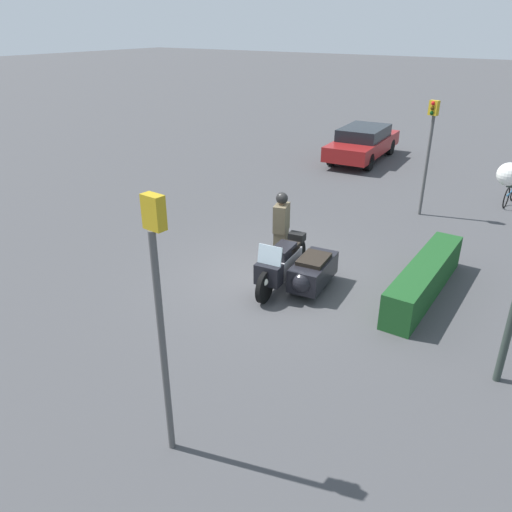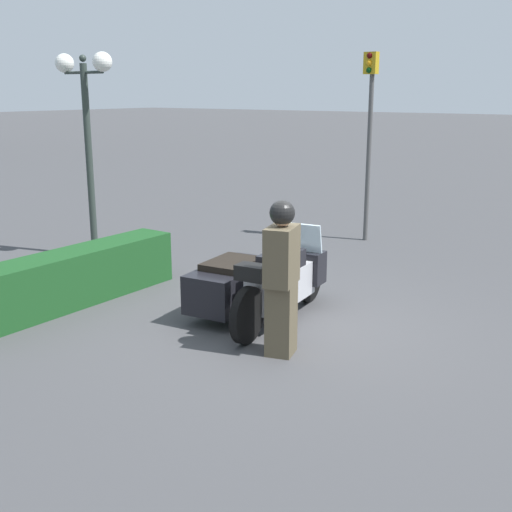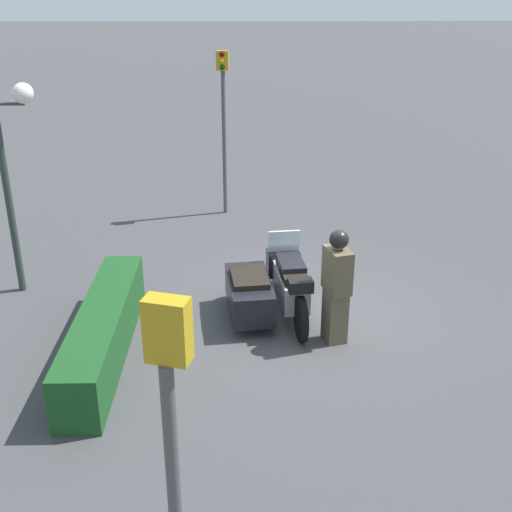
# 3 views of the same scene
# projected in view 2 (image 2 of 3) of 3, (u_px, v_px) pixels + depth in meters

# --- Properties ---
(ground_plane) EXTENTS (160.00, 160.00, 0.00)m
(ground_plane) POSITION_uv_depth(u_px,v_px,m) (284.00, 327.00, 8.12)
(ground_plane) COLOR #424244
(police_motorcycle) EXTENTS (2.45, 1.34, 1.17)m
(police_motorcycle) POSITION_uv_depth(u_px,v_px,m) (257.00, 281.00, 8.43)
(police_motorcycle) COLOR black
(police_motorcycle) RESTS_ON ground
(officer_rider) EXTENTS (0.54, 0.41, 1.76)m
(officer_rider) POSITION_uv_depth(u_px,v_px,m) (282.00, 275.00, 7.06)
(officer_rider) COLOR brown
(officer_rider) RESTS_ON ground
(hedge_bush_curbside) EXTENTS (3.65, 0.60, 0.75)m
(hedge_bush_curbside) POSITION_uv_depth(u_px,v_px,m) (65.00, 280.00, 8.80)
(hedge_bush_curbside) COLOR #19471E
(hedge_bush_curbside) RESTS_ON ground
(twin_lamp_post) EXTENTS (0.32, 1.28, 3.52)m
(twin_lamp_post) POSITION_uv_depth(u_px,v_px,m) (86.00, 104.00, 10.96)
(twin_lamp_post) COLOR #2D3833
(twin_lamp_post) RESTS_ON ground
(traffic_light_near) EXTENTS (0.23, 0.27, 3.60)m
(traffic_light_near) POSITION_uv_depth(u_px,v_px,m) (369.00, 120.00, 12.24)
(traffic_light_near) COLOR #4C4C4C
(traffic_light_near) RESTS_ON ground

